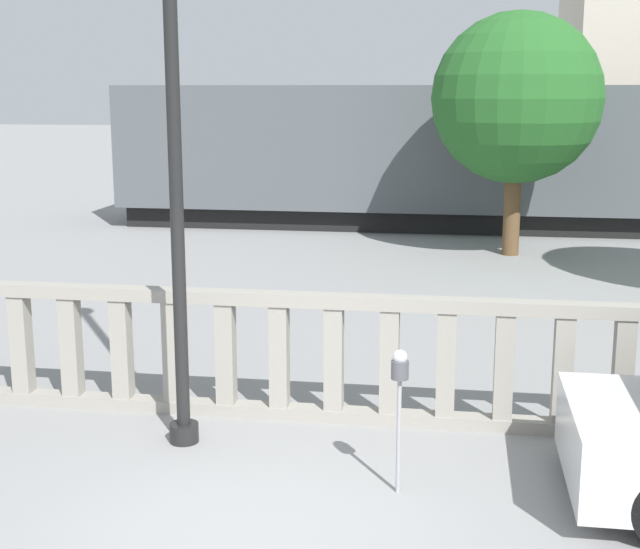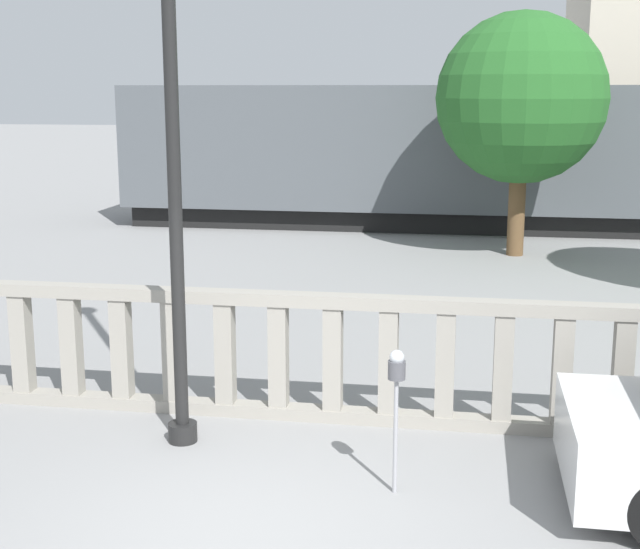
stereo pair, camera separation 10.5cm
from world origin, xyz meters
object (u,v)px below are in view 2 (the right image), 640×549
Objects in this scene: parking_meter at (397,380)px; tree_right at (522,99)px; lamppost at (171,77)px; train_near at (518,154)px.

tree_right is (1.62, 12.25, 2.33)m from parking_meter.
lamppost is 4.89× the size of parking_meter.
train_near is 3.84× the size of tree_right.
train_near is (1.78, 16.04, 0.87)m from parking_meter.
lamppost reaches higher than tree_right.
train_near is at bearing 87.50° from tree_right.
tree_right is at bearing -92.50° from train_near.
tree_right is at bearing 82.47° from parking_meter.
lamppost is at bearing -108.86° from tree_right.
tree_right reaches higher than train_near.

